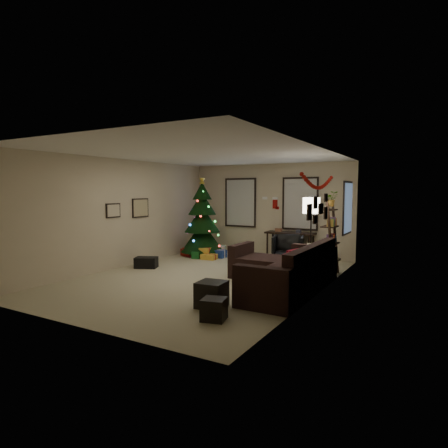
{
  "coord_description": "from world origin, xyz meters",
  "views": [
    {
      "loc": [
        4.48,
        -7.06,
        1.92
      ],
      "look_at": [
        0.1,
        0.6,
        1.15
      ],
      "focal_mm": 30.83,
      "sensor_mm": 36.0,
      "label": 1
    }
  ],
  "objects_px": {
    "sofa": "(285,273)",
    "bookshelf": "(332,238)",
    "christmas_tree": "(202,223)",
    "desk": "(290,235)",
    "desk_chair": "(288,249)"
  },
  "relations": [
    {
      "from": "sofa",
      "to": "christmas_tree",
      "type": "bearing_deg",
      "value": 145.68
    },
    {
      "from": "desk",
      "to": "bookshelf",
      "type": "xyz_separation_m",
      "value": [
        1.54,
        -1.52,
        0.17
      ]
    },
    {
      "from": "sofa",
      "to": "desk",
      "type": "distance_m",
      "value": 3.37
    },
    {
      "from": "sofa",
      "to": "bookshelf",
      "type": "bearing_deg",
      "value": 73.66
    },
    {
      "from": "sofa",
      "to": "bookshelf",
      "type": "relative_size",
      "value": 1.75
    },
    {
      "from": "bookshelf",
      "to": "desk_chair",
      "type": "bearing_deg",
      "value": 147.57
    },
    {
      "from": "desk",
      "to": "desk_chair",
      "type": "distance_m",
      "value": 0.73
    },
    {
      "from": "desk_chair",
      "to": "bookshelf",
      "type": "xyz_separation_m",
      "value": [
        1.36,
        -0.87,
        0.46
      ]
    },
    {
      "from": "christmas_tree",
      "to": "sofa",
      "type": "bearing_deg",
      "value": -34.32
    },
    {
      "from": "christmas_tree",
      "to": "desk_chair",
      "type": "bearing_deg",
      "value": 3.48
    },
    {
      "from": "sofa",
      "to": "bookshelf",
      "type": "distance_m",
      "value": 1.82
    },
    {
      "from": "christmas_tree",
      "to": "desk",
      "type": "relative_size",
      "value": 1.71
    },
    {
      "from": "bookshelf",
      "to": "sofa",
      "type": "bearing_deg",
      "value": -106.34
    },
    {
      "from": "sofa",
      "to": "desk",
      "type": "relative_size",
      "value": 2.17
    },
    {
      "from": "christmas_tree",
      "to": "desk_chair",
      "type": "distance_m",
      "value": 2.68
    }
  ]
}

